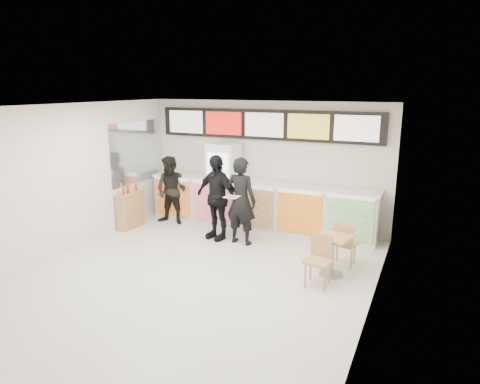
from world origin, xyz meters
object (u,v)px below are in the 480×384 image
Objects in this scene: customer_mid at (216,197)px; cafe_table at (332,248)px; condiment_ledge at (130,210)px; customer_main at (241,201)px; customer_left at (171,190)px; service_counter at (259,205)px; drinks_fridge at (224,184)px.

customer_mid is 1.22× the size of cafe_table.
condiment_ledge is (-2.23, -0.20, -0.51)m from customer_mid.
customer_main reaches higher than customer_left.
service_counter is 2.93× the size of customer_mid.
cafe_table is at bearing -41.05° from service_counter.
customer_main is 0.63m from customer_mid.
customer_main is 2.20m from customer_left.
customer_mid reaches higher than service_counter.
drinks_fridge is at bearing 122.80° from customer_mid.
service_counter is at bearing -0.99° from drinks_fridge.
drinks_fridge is 1.49m from customer_main.
service_counter is 2.78× the size of drinks_fridge.
drinks_fridge is at bearing 23.06° from customer_left.
cafe_table is at bearing 164.01° from customer_main.
condiment_ledge is at bearing -156.13° from service_counter.
customer_left is 4.51m from cafe_table.
cafe_table is (3.13, -1.92, -0.49)m from drinks_fridge.
drinks_fridge reaches higher than customer_left.
service_counter is 3.30× the size of customer_left.
service_counter reaches higher than cafe_table.
customer_left is 1.59m from customer_mid.
condiment_ledge is at bearing -160.03° from customer_mid.
service_counter is at bearing -84.04° from customer_main.
customer_left reaches higher than condiment_ledge.
drinks_fridge is 1.19× the size of customer_left.
customer_mid is at bearing 175.73° from cafe_table.
customer_left is 0.89× the size of customer_mid.
customer_main reaches higher than condiment_ledge.
customer_main is 2.90m from condiment_ledge.
drinks_fridge is 2.34m from condiment_ledge.
service_counter is at bearing 75.52° from customer_mid.
customer_left is 1.09× the size of cafe_table.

